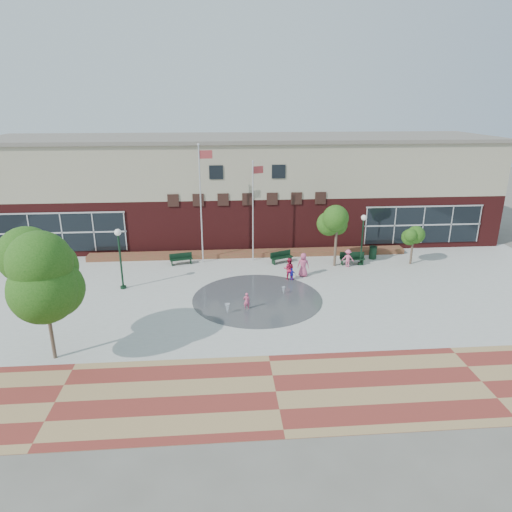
{
  "coord_description": "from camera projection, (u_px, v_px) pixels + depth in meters",
  "views": [
    {
      "loc": [
        -2.24,
        -23.99,
        12.24
      ],
      "look_at": [
        0.0,
        4.0,
        2.6
      ],
      "focal_mm": 32.0,
      "sensor_mm": 36.0,
      "label": 1
    }
  ],
  "objects": [
    {
      "name": "splash_pad",
      "position": [
        257.0,
        299.0,
        29.59
      ],
      "size": [
        8.4,
        8.4,
        0.01
      ],
      "primitive_type": "cylinder",
      "color": "#383A3D",
      "rests_on": "ground"
    },
    {
      "name": "flower_bed",
      "position": [
        249.0,
        256.0,
        37.7
      ],
      "size": [
        26.0,
        1.2,
        0.4
      ],
      "primitive_type": "cube",
      "color": "#A5212C",
      "rests_on": "ground"
    },
    {
      "name": "flagpole_right",
      "position": [
        253.0,
        206.0,
        35.27
      ],
      "size": [
        0.91,
        0.45,
        7.94
      ],
      "rotation": [
        0.0,
        0.0,
        0.42
      ],
      "color": "silver",
      "rests_on": "ground"
    },
    {
      "name": "water_jet_b",
      "position": [
        283.0,
        294.0,
        30.26
      ],
      "size": [
        0.23,
        0.23,
        0.51
      ],
      "primitive_type": "cone",
      "rotation": [
        3.14,
        0.0,
        0.0
      ],
      "color": "white",
      "rests_on": "ground"
    },
    {
      "name": "bench_right",
      "position": [
        352.0,
        261.0,
        35.65
      ],
      "size": [
        1.95,
        0.64,
        0.97
      ],
      "rotation": [
        0.0,
        0.0,
        -0.05
      ],
      "color": "black",
      "rests_on": "ground"
    },
    {
      "name": "paver_band",
      "position": [
        276.0,
        392.0,
        20.16
      ],
      "size": [
        46.0,
        6.0,
        0.01
      ],
      "primitive_type": "cube",
      "color": "maroon",
      "rests_on": "ground"
    },
    {
      "name": "adult_red",
      "position": [
        289.0,
        269.0,
        32.53
      ],
      "size": [
        0.91,
        0.79,
        1.62
      ],
      "primitive_type": "imported",
      "rotation": [
        0.0,
        0.0,
        2.89
      ],
      "color": "#BE1E43",
      "rests_on": "ground"
    },
    {
      "name": "trash_can",
      "position": [
        373.0,
        253.0,
        36.88
      ],
      "size": [
        0.64,
        0.64,
        1.05
      ],
      "color": "black",
      "rests_on": "ground"
    },
    {
      "name": "lamp_left",
      "position": [
        120.0,
        252.0,
        30.36
      ],
      "size": [
        0.45,
        0.45,
        4.22
      ],
      "color": "black",
      "rests_on": "ground"
    },
    {
      "name": "flagpole_left",
      "position": [
        201.0,
        199.0,
        34.56
      ],
      "size": [
        1.08,
        0.19,
        9.24
      ],
      "rotation": [
        0.0,
        0.0,
        0.09
      ],
      "color": "silver",
      "rests_on": "ground"
    },
    {
      "name": "tree_big_left",
      "position": [
        41.0,
        268.0,
        21.25
      ],
      "size": [
        4.21,
        4.21,
        6.72
      ],
      "color": "#49382B",
      "rests_on": "ground"
    },
    {
      "name": "person_bench",
      "position": [
        348.0,
        258.0,
        35.02
      ],
      "size": [
        1.02,
        0.76,
        1.4
      ],
      "primitive_type": "imported",
      "rotation": [
        0.0,
        0.0,
        2.84
      ],
      "color": "#E65A86",
      "rests_on": "ground"
    },
    {
      "name": "bench_left",
      "position": [
        181.0,
        261.0,
        35.67
      ],
      "size": [
        1.83,
        0.88,
        0.89
      ],
      "rotation": [
        0.0,
        0.0,
        0.23
      ],
      "color": "black",
      "rests_on": "ground"
    },
    {
      "name": "child_splash",
      "position": [
        247.0,
        301.0,
        27.93
      ],
      "size": [
        0.42,
        0.29,
        1.11
      ],
      "primitive_type": "imported",
      "rotation": [
        0.0,
        0.0,
        3.2
      ],
      "color": "#CF4F73",
      "rests_on": "ground"
    },
    {
      "name": "bench_mid",
      "position": [
        282.0,
        259.0,
        36.02
      ],
      "size": [
        1.88,
        1.2,
        0.92
      ],
      "rotation": [
        0.0,
        0.0,
        0.41
      ],
      "color": "black",
      "rests_on": "ground"
    },
    {
      "name": "ground",
      "position": [
        261.0,
        320.0,
        26.77
      ],
      "size": [
        120.0,
        120.0,
        0.0
      ],
      "primitive_type": "plane",
      "color": "#666056",
      "rests_on": "ground"
    },
    {
      "name": "library_building",
      "position": [
        244.0,
        187.0,
        41.74
      ],
      "size": [
        44.4,
        10.4,
        9.2
      ],
      "color": "#511717",
      "rests_on": "ground"
    },
    {
      "name": "adult_pink",
      "position": [
        303.0,
        265.0,
        33.11
      ],
      "size": [
        0.98,
        0.76,
        1.77
      ],
      "primitive_type": "imported",
      "rotation": [
        0.0,
        0.0,
        2.88
      ],
      "color": "#C14B73",
      "rests_on": "ground"
    },
    {
      "name": "water_jet_a",
      "position": [
        228.0,
        314.0,
        27.5
      ],
      "size": [
        0.32,
        0.32,
        0.63
      ],
      "primitive_type": "cone",
      "rotation": [
        3.14,
        0.0,
        0.0
      ],
      "color": "white",
      "rests_on": "ground"
    },
    {
      "name": "tree_small_right",
      "position": [
        413.0,
        236.0,
        35.1
      ],
      "size": [
        1.87,
        1.87,
        3.2
      ],
      "color": "#49382B",
      "rests_on": "ground"
    },
    {
      "name": "plaza_concrete",
      "position": [
        256.0,
        293.0,
        30.54
      ],
      "size": [
        46.0,
        18.0,
        0.01
      ],
      "primitive_type": "cube",
      "color": "#A8A8A0",
      "rests_on": "ground"
    },
    {
      "name": "tree_mid",
      "position": [
        337.0,
        222.0,
        34.32
      ],
      "size": [
        2.88,
        2.88,
        4.86
      ],
      "color": "#49382B",
      "rests_on": "ground"
    },
    {
      "name": "lamp_right",
      "position": [
        363.0,
        234.0,
        34.88
      ],
      "size": [
        0.42,
        0.42,
        4.01
      ],
      "color": "black",
      "rests_on": "ground"
    },
    {
      "name": "child_blue",
      "position": [
        292.0,
        274.0,
        32.44
      ],
      "size": [
        0.57,
        0.29,
        0.94
      ],
      "primitive_type": "imported",
      "rotation": [
        0.0,
        0.0,
        3.04
      ],
      "color": "#1D1BBD",
      "rests_on": "ground"
    }
  ]
}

